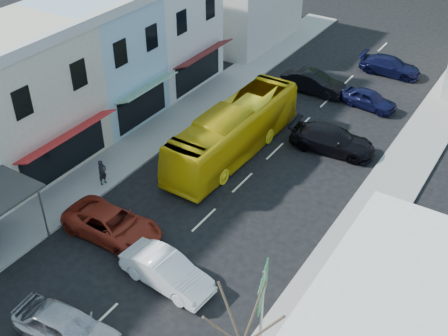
# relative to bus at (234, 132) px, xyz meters

# --- Properties ---
(ground) EXTENTS (120.00, 120.00, 0.00)m
(ground) POSITION_rel_bus_xyz_m (2.09, -10.41, -1.55)
(ground) COLOR black
(ground) RESTS_ON ground
(sidewalk_left) EXTENTS (3.00, 52.00, 0.15)m
(sidewalk_left) POSITION_rel_bus_xyz_m (-5.41, -0.41, -1.48)
(sidewalk_left) COLOR gray
(sidewalk_left) RESTS_ON ground
(sidewalk_right) EXTENTS (3.00, 52.00, 0.15)m
(sidewalk_right) POSITION_rel_bus_xyz_m (9.59, -0.41, -1.48)
(sidewalk_right) COLOR gray
(sidewalk_right) RESTS_ON ground
(shopfront_row) EXTENTS (8.25, 30.00, 8.00)m
(shopfront_row) POSITION_rel_bus_xyz_m (-10.40, -5.41, 2.45)
(shopfront_row) COLOR silver
(shopfront_row) RESTS_ON ground
(distant_block_left) EXTENTS (8.00, 10.00, 6.00)m
(distant_block_left) POSITION_rel_bus_xyz_m (-9.91, 16.59, 1.45)
(distant_block_left) COLOR #B7B2A8
(distant_block_left) RESTS_ON ground
(bus) EXTENTS (2.64, 11.63, 3.10)m
(bus) POSITION_rel_bus_xyz_m (0.00, 0.00, 0.00)
(bus) COLOR yellow
(bus) RESTS_ON ground
(car_silver) EXTENTS (4.55, 2.22, 1.40)m
(car_silver) POSITION_rel_bus_xyz_m (1.76, -15.90, -0.85)
(car_silver) COLOR #ABABAF
(car_silver) RESTS_ON ground
(car_white) EXTENTS (4.53, 2.13, 1.40)m
(car_white) POSITION_rel_bus_xyz_m (3.24, -11.11, -0.85)
(car_white) COLOR white
(car_white) RESTS_ON ground
(car_red) EXTENTS (4.62, 1.96, 1.40)m
(car_red) POSITION_rel_bus_xyz_m (-1.10, -9.94, -0.85)
(car_red) COLOR maroon
(car_red) RESTS_ON ground
(car_black_near) EXTENTS (4.67, 2.30, 1.40)m
(car_black_near) POSITION_rel_bus_xyz_m (5.05, 3.61, -0.85)
(car_black_near) COLOR black
(car_black_near) RESTS_ON ground
(car_navy_mid) EXTENTS (4.60, 2.37, 1.40)m
(car_navy_mid) POSITION_rel_bus_xyz_m (5.00, 10.27, -0.85)
(car_navy_mid) COLOR black
(car_navy_mid) RESTS_ON ground
(car_black_far) EXTENTS (4.44, 1.89, 1.40)m
(car_black_far) POSITION_rel_bus_xyz_m (0.58, 10.36, -0.85)
(car_black_far) COLOR black
(car_black_far) RESTS_ON ground
(car_navy_far) EXTENTS (4.55, 1.97, 1.40)m
(car_navy_far) POSITION_rel_bus_xyz_m (4.37, 16.53, -0.85)
(car_navy_far) COLOR black
(car_navy_far) RESTS_ON ground
(pedestrian_left) EXTENTS (0.43, 0.62, 1.70)m
(pedestrian_left) POSITION_rel_bus_xyz_m (-4.51, -6.95, -0.55)
(pedestrian_left) COLOR black
(pedestrian_left) RESTS_ON sidewalk_left
(direction_sign) EXTENTS (1.29, 1.94, 4.04)m
(direction_sign) POSITION_rel_bus_xyz_m (8.49, -11.65, 0.47)
(direction_sign) COLOR #11572B
(direction_sign) RESTS_ON ground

